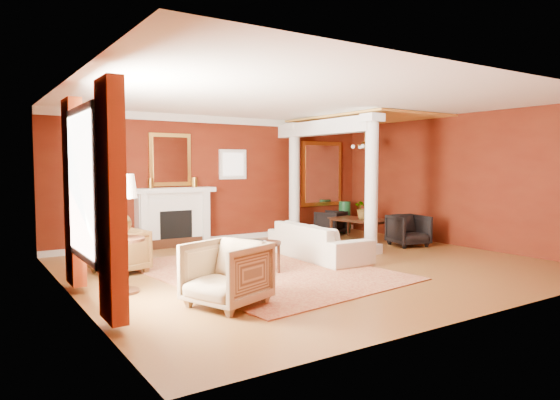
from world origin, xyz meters
TOP-DOWN VIEW (x-y plane):
  - ground at (0.00, 0.00)m, footprint 8.00×8.00m
  - room_shell at (0.00, 0.00)m, footprint 8.04×7.04m
  - fireplace at (-1.30, 3.32)m, footprint 1.85×0.42m
  - overmantel_mirror at (-1.30, 3.45)m, footprint 0.95×0.07m
  - flank_window_left at (-2.85, 3.46)m, footprint 0.70×0.07m
  - flank_window_right at (0.25, 3.46)m, footprint 0.70×0.07m
  - left_window at (-3.89, -0.60)m, footprint 0.21×2.55m
  - column_front at (1.70, 0.30)m, footprint 0.36×0.36m
  - column_back at (1.70, 3.00)m, footprint 0.36×0.36m
  - header_beam at (1.70, 1.90)m, footprint 0.30×3.20m
  - amber_ceiling at (2.85, 1.75)m, footprint 2.30×3.40m
  - dining_mirror at (2.90, 3.45)m, footprint 1.30×0.07m
  - chandelier at (2.90, 1.80)m, footprint 0.60×0.62m
  - crown_trim at (0.00, 3.46)m, footprint 8.00×0.08m
  - base_trim at (0.00, 3.46)m, footprint 8.00×0.08m
  - rug at (-0.99, 0.06)m, footprint 3.78×4.73m
  - sofa at (0.49, 0.47)m, footprint 0.76×2.31m
  - armchair_leopard at (-3.06, 1.21)m, footprint 0.86×0.90m
  - armchair_stripe at (-2.44, -1.46)m, footprint 1.08×1.12m
  - coffee_table at (-1.23, -0.03)m, footprint 1.01×1.01m
  - coffee_book at (-1.16, 0.04)m, footprint 0.17×0.07m
  - side_table at (-3.38, -0.07)m, footprint 0.66×0.66m
  - dining_table at (2.85, 1.83)m, footprint 0.76×1.50m
  - dining_chair_near at (3.06, 0.55)m, footprint 0.88×0.84m
  - dining_chair_far at (2.80, 2.94)m, footprint 0.84×0.82m
  - green_urn at (3.32, 3.00)m, footprint 0.35×0.35m
  - potted_plant at (2.88, 1.79)m, footprint 0.58×0.62m

SIDE VIEW (x-z plane):
  - ground at x=0.00m, z-range 0.00..0.00m
  - rug at x=-0.99m, z-range 0.00..0.02m
  - base_trim at x=0.00m, z-range 0.00..0.12m
  - green_urn at x=3.32m, z-range -0.09..0.75m
  - dining_chair_far at x=2.80m, z-range 0.00..0.67m
  - dining_chair_near at x=3.06m, z-range 0.00..0.76m
  - dining_table at x=2.85m, z-range 0.00..0.80m
  - armchair_leopard at x=-3.06m, z-range 0.00..0.80m
  - sofa at x=0.49m, z-range 0.00..0.90m
  - armchair_stripe at x=-2.44m, z-range 0.00..0.91m
  - coffee_table at x=-1.23m, z-range 0.21..0.72m
  - coffee_book at x=-1.16m, z-range 0.51..0.75m
  - fireplace at x=-1.30m, z-range 0.00..1.29m
  - potted_plant at x=2.88m, z-range 0.80..1.21m
  - side_table at x=-3.38m, z-range 0.31..1.96m
  - left_window at x=-3.89m, z-range 0.12..2.72m
  - column_front at x=1.70m, z-range 0.03..2.83m
  - column_back at x=1.70m, z-range 0.03..2.83m
  - dining_mirror at x=2.90m, z-range 0.70..2.40m
  - flank_window_left at x=-2.85m, z-range 1.45..2.15m
  - flank_window_right at x=0.25m, z-range 1.45..2.15m
  - overmantel_mirror at x=-1.30m, z-range 1.33..2.47m
  - room_shell at x=0.00m, z-range 0.56..3.48m
  - chandelier at x=2.90m, z-range 1.87..2.62m
  - header_beam at x=1.70m, z-range 2.46..2.78m
  - crown_trim at x=0.00m, z-range 2.74..2.90m
  - amber_ceiling at x=2.85m, z-range 2.85..2.89m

